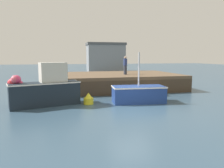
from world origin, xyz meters
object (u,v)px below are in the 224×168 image
fishing_boat_near_left (45,89)px  rowboat (153,93)px  dockworker (125,65)px  mooring_buoy_foreground (88,99)px  fishing_boat_near_right (138,94)px

fishing_boat_near_left → rowboat: size_ratio=2.61×
dockworker → mooring_buoy_foreground: size_ratio=2.31×
dockworker → rowboat: bearing=-70.8°
fishing_boat_near_left → mooring_buoy_foreground: bearing=-4.4°
fishing_boat_near_left → rowboat: bearing=11.2°
fishing_boat_near_left → fishing_boat_near_right: bearing=-4.7°
dockworker → fishing_boat_near_right: bearing=-97.9°
fishing_boat_near_left → dockworker: size_ratio=2.63×
fishing_boat_near_left → dockworker: 8.42m
fishing_boat_near_right → mooring_buoy_foreground: 3.29m
mooring_buoy_foreground → rowboat: bearing=18.5°
rowboat → mooring_buoy_foreground: mooring_buoy_foreground is taller
rowboat → fishing_boat_near_right: bearing=-134.2°
mooring_buoy_foreground → fishing_boat_near_left: bearing=175.6°
fishing_boat_near_right → dockworker: bearing=82.1°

